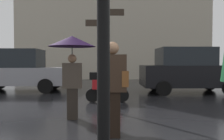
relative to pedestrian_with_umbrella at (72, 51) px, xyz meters
name	(u,v)px	position (x,y,z in m)	size (l,w,h in m)	color
pedestrian_with_umbrella	(72,51)	(0.00, 0.00, 0.00)	(1.11, 1.11, 1.97)	#2A241E
pedestrian_with_bag	(113,83)	(0.93, -1.32, -0.65)	(0.53, 0.24, 1.71)	black
parked_scooter	(106,86)	(0.78, 2.31, -1.07)	(1.46, 0.32, 1.23)	black
parked_car_left	(188,70)	(4.36, 4.57, -0.64)	(4.12, 2.04, 1.97)	black
parked_car_right	(19,70)	(-3.28, 5.32, -0.65)	(4.24, 1.92, 1.94)	gray
street_signpost	(104,46)	(0.74, 1.05, 0.19)	(1.08, 0.08, 3.00)	black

